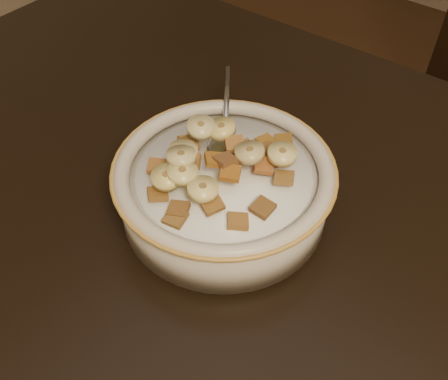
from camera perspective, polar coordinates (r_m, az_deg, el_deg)
The scene contains 34 objects.
table at distance 0.53m, azimuth 6.67°, elevation -12.05°, with size 1.40×0.90×0.04m, color black.
cereal_bowl at distance 0.55m, azimuth 0.00°, elevation -0.19°, with size 0.23×0.23×0.05m, color #B8B4A9.
milk at distance 0.53m, azimuth 0.00°, elevation 1.84°, with size 0.19×0.19×0.00m, color white.
spoon at distance 0.56m, azimuth 0.11°, elevation 4.82°, with size 0.04×0.05×0.01m, color #ADB5C4.
cereal_square_0 at distance 0.54m, azimuth 6.46°, elevation 3.63°, with size 0.02×0.02×0.01m, color brown.
cereal_square_1 at distance 0.54m, azimuth 1.22°, elevation 5.29°, with size 0.02×0.02×0.01m, color #9A5F32.
cereal_square_2 at distance 0.49m, azimuth -5.59°, elevation -3.19°, with size 0.02×0.02×0.01m, color brown.
cereal_square_3 at distance 0.55m, azimuth 5.60°, elevation 4.65°, with size 0.02×0.02×0.01m, color brown.
cereal_square_4 at distance 0.51m, azimuth 0.16°, elevation 3.47°, with size 0.02×0.02×0.01m, color brown.
cereal_square_5 at distance 0.49m, azimuth -5.25°, elevation -2.25°, with size 0.02×0.02×0.01m, color brown.
cereal_square_6 at distance 0.51m, azimuth -7.58°, elevation -0.44°, with size 0.02×0.02×0.01m, color brown.
cereal_square_7 at distance 0.53m, azimuth 2.53°, elevation 4.68°, with size 0.02×0.02×0.01m, color #9C5C2B.
cereal_square_8 at distance 0.52m, azimuth 4.51°, elevation 2.82°, with size 0.02×0.02×0.01m, color #974F1F.
cereal_square_9 at distance 0.53m, azimuth -7.64°, elevation 2.68°, with size 0.02×0.02×0.01m, color #975021.
cereal_square_10 at distance 0.56m, azimuth 4.92°, elevation 5.48°, with size 0.02×0.02×0.01m, color olive.
cereal_square_11 at distance 0.48m, azimuth 1.60°, elevation -3.58°, with size 0.02×0.02×0.01m, color olive.
cereal_square_12 at distance 0.52m, azimuth -3.81°, elevation 3.17°, with size 0.02×0.02×0.01m, color brown.
cereal_square_13 at distance 0.49m, azimuth -1.40°, elevation -1.57°, with size 0.02×0.02×0.01m, color brown.
cereal_square_14 at distance 0.52m, azimuth 6.89°, elevation 1.40°, with size 0.02×0.02×0.01m, color brown.
cereal_square_15 at distance 0.50m, azimuth 0.74°, elevation 1.96°, with size 0.02×0.02×0.01m, color #9D551B.
cereal_square_16 at distance 0.56m, azimuth -4.34°, elevation 5.59°, with size 0.02×0.02×0.01m, color brown.
cereal_square_17 at distance 0.56m, azimuth -3.93°, elevation 5.42°, with size 0.02×0.02×0.01m, color olive.
cereal_square_18 at distance 0.49m, azimuth 4.45°, elevation -2.01°, with size 0.02×0.02×0.01m, color brown.
cereal_square_19 at distance 0.52m, azimuth -1.06°, elevation 3.47°, with size 0.02×0.02×0.01m, color brown.
cereal_square_20 at distance 0.56m, azimuth 6.82°, elevation 5.51°, with size 0.02×0.02×0.01m, color brown.
banana_slice_0 at distance 0.49m, azimuth -2.42°, elevation 0.10°, with size 0.03×0.03×0.01m, color #F8E57A.
banana_slice_1 at distance 0.55m, azimuth -0.30°, elevation 7.02°, with size 0.03×0.03×0.01m, color #D5C369.
banana_slice_2 at distance 0.55m, azimuth -2.65°, elevation 7.19°, with size 0.03×0.03×0.01m, color beige.
banana_slice_3 at distance 0.52m, azimuth -4.71°, elevation 4.38°, with size 0.03×0.03×0.01m, color #F9E9A6.
banana_slice_4 at distance 0.50m, azimuth -6.61°, elevation 1.46°, with size 0.03×0.03×0.01m, color #CFC570.
banana_slice_5 at distance 0.52m, azimuth 6.68°, elevation 4.12°, with size 0.03×0.03×0.01m, color #FCEF90.
banana_slice_6 at distance 0.51m, azimuth 2.95°, elevation 4.31°, with size 0.03×0.03×0.01m, color #CABB72.
banana_slice_7 at distance 0.50m, azimuth -4.77°, elevation 1.97°, with size 0.03×0.03×0.01m, color #FFF196.
banana_slice_8 at distance 0.51m, azimuth -4.91°, elevation 3.84°, with size 0.03×0.03×0.01m, color #DEC486.
Camera 1 is at (0.12, -0.25, 1.18)m, focal length 40.00 mm.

